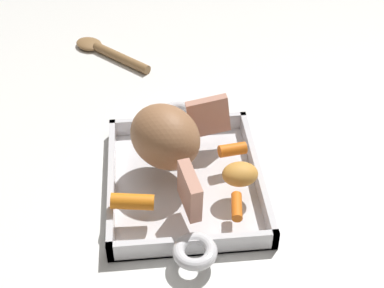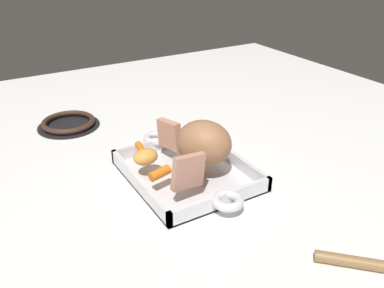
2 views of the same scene
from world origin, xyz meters
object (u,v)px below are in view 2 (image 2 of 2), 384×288
at_px(roasting_dish, 187,172).
at_px(roast_slice_outer, 168,135).
at_px(baby_carrot_long, 201,136).
at_px(stove_burner_rear, 68,123).
at_px(baby_carrot_northeast, 141,149).
at_px(roast_slice_thin, 188,172).
at_px(baby_carrot_center_right, 160,173).
at_px(potato_halved, 146,157).
at_px(pork_roast, 204,143).

xyz_separation_m(roasting_dish, roast_slice_outer, (0.08, 0.00, 0.06)).
relative_size(baby_carrot_long, stove_burner_rear, 0.37).
bearing_deg(baby_carrot_northeast, roast_slice_thin, -173.64).
distance_m(baby_carrot_long, baby_carrot_northeast, 0.15).
distance_m(roasting_dish, stove_burner_rear, 0.43).
xyz_separation_m(baby_carrot_long, baby_carrot_center_right, (-0.10, 0.16, -0.00)).
bearing_deg(roast_slice_thin, baby_carrot_center_right, 28.62).
height_order(baby_carrot_center_right, baby_carrot_northeast, baby_carrot_center_right).
height_order(baby_carrot_center_right, potato_halved, potato_halved).
distance_m(pork_roast, roast_slice_outer, 0.11).
bearing_deg(potato_halved, baby_carrot_northeast, -13.47).
distance_m(pork_roast, baby_carrot_long, 0.12).
height_order(baby_carrot_long, stove_burner_rear, baby_carrot_long).
height_order(roasting_dish, pork_roast, pork_roast).
bearing_deg(baby_carrot_northeast, baby_carrot_long, -97.74).
xyz_separation_m(baby_carrot_long, stove_burner_rear, (0.32, 0.23, -0.04)).
height_order(pork_roast, stove_burner_rear, pork_roast).
bearing_deg(potato_halved, baby_carrot_center_right, -178.94).
bearing_deg(baby_carrot_long, roast_slice_outer, 85.26).
bearing_deg(baby_carrot_northeast, stove_burner_rear, 15.75).
relative_size(roast_slice_outer, roast_slice_thin, 0.95).
bearing_deg(baby_carrot_center_right, baby_carrot_northeast, -5.80).
distance_m(roasting_dish, baby_carrot_long, 0.12).
bearing_deg(baby_carrot_northeast, baby_carrot_center_right, 174.20).
xyz_separation_m(roasting_dish, potato_halved, (0.04, 0.08, 0.04)).
bearing_deg(roasting_dish, baby_carrot_northeast, 35.38).
xyz_separation_m(baby_carrot_center_right, stove_burner_rear, (0.42, 0.07, -0.04)).
bearing_deg(roast_slice_thin, baby_carrot_northeast, 6.36).
height_order(roast_slice_thin, baby_carrot_northeast, roast_slice_thin).
height_order(roasting_dish, baby_carrot_center_right, baby_carrot_center_right).
relative_size(roast_slice_outer, baby_carrot_northeast, 1.36).
bearing_deg(baby_carrot_long, roast_slice_thin, 141.19).
height_order(potato_halved, stove_burner_rear, potato_halved).
relative_size(baby_carrot_long, baby_carrot_center_right, 1.40).
height_order(roast_slice_outer, baby_carrot_center_right, roast_slice_outer).
bearing_deg(roast_slice_outer, stove_burner_rear, 25.30).
height_order(roasting_dish, stove_burner_rear, roasting_dish).
xyz_separation_m(roasting_dish, baby_carrot_long, (0.07, -0.08, 0.04)).
height_order(roasting_dish, baby_carrot_northeast, baby_carrot_northeast).
relative_size(potato_halved, stove_burner_rear, 0.32).
relative_size(pork_roast, baby_carrot_long, 1.92).
bearing_deg(baby_carrot_center_right, roast_slice_outer, -35.36).
relative_size(roast_slice_outer, baby_carrot_long, 1.05).
bearing_deg(pork_roast, roast_slice_outer, 16.56).
relative_size(roast_slice_outer, stove_burner_rear, 0.39).
xyz_separation_m(roasting_dish, baby_carrot_center_right, (-0.03, 0.08, 0.04)).
relative_size(roasting_dish, potato_halved, 6.79).
xyz_separation_m(roasting_dish, pork_roast, (-0.02, -0.03, 0.07)).
distance_m(baby_carrot_northeast, potato_halved, 0.06).
bearing_deg(stove_burner_rear, roast_slice_thin, -167.67).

